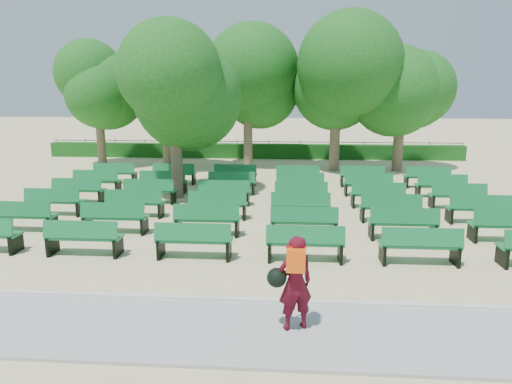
% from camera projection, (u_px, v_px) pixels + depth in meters
% --- Properties ---
extents(ground, '(120.00, 120.00, 0.00)m').
position_uv_depth(ground, '(219.00, 217.00, 15.21)').
color(ground, '#D2C18B').
extents(paving, '(30.00, 2.20, 0.06)m').
position_uv_depth(paving, '(155.00, 328.00, 8.00)').
color(paving, '#A4A3A0').
rests_on(paving, ground).
extents(curb, '(30.00, 0.12, 0.10)m').
position_uv_depth(curb, '(171.00, 298.00, 9.11)').
color(curb, silver).
rests_on(curb, ground).
extents(hedge, '(26.00, 0.70, 0.90)m').
position_uv_depth(hedge, '(252.00, 151.00, 28.75)').
color(hedge, '#165116').
rests_on(hedge, ground).
extents(fence, '(26.00, 0.10, 1.02)m').
position_uv_depth(fence, '(253.00, 157.00, 29.24)').
color(fence, black).
rests_on(fence, ground).
extents(tree_line, '(21.80, 6.80, 7.04)m').
position_uv_depth(tree_line, '(247.00, 168.00, 24.95)').
color(tree_line, '#1D611C').
rests_on(tree_line, ground).
extents(bench_array, '(1.90, 0.61, 1.20)m').
position_uv_depth(bench_array, '(261.00, 209.00, 15.90)').
color(bench_array, '#137137').
rests_on(bench_array, ground).
extents(tree_among, '(4.49, 4.49, 6.39)m').
position_uv_depth(tree_among, '(174.00, 85.00, 17.12)').
color(tree_among, brown).
rests_on(tree_among, ground).
extents(person, '(0.84, 0.59, 1.68)m').
position_uv_depth(person, '(294.00, 282.00, 7.75)').
color(person, '#4A0A17').
rests_on(person, ground).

